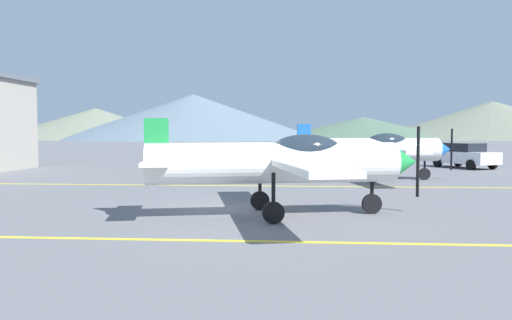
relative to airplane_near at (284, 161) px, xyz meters
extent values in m
plane|color=slate|center=(-1.57, 0.31, -1.53)|extent=(400.00, 400.00, 0.00)
cube|color=yellow|center=(-1.57, -3.27, -1.52)|extent=(80.00, 0.16, 0.01)
cube|color=yellow|center=(-1.57, 7.57, -1.52)|extent=(80.00, 0.16, 0.01)
cylinder|color=white|center=(-0.30, -0.07, -0.04)|extent=(7.03, 2.62, 1.12)
cone|color=#1E8C3F|center=(3.45, 0.77, -0.04)|extent=(0.91, 1.09, 0.96)
cube|color=black|center=(3.84, 0.86, -0.04)|extent=(0.07, 0.13, 2.04)
ellipsoid|color=#1E2833|center=(0.60, 0.14, 0.29)|extent=(2.20, 1.35, 0.92)
cube|color=white|center=(0.10, 0.02, 0.01)|extent=(3.07, 9.02, 0.16)
cube|color=white|center=(-3.39, -0.76, 0.01)|extent=(1.28, 2.75, 0.10)
cube|color=#1E8C3F|center=(-3.39, -0.76, 0.57)|extent=(0.66, 0.26, 1.23)
cylinder|color=black|center=(2.50, 0.56, -0.73)|extent=(0.10, 0.10, 1.03)
cylinder|color=black|center=(2.50, 0.56, -1.24)|extent=(0.59, 0.25, 0.57)
cylinder|color=black|center=(-0.25, -1.21, -0.73)|extent=(0.10, 0.10, 1.03)
cylinder|color=black|center=(-0.25, -1.21, -1.24)|extent=(0.59, 0.25, 0.57)
cylinder|color=black|center=(-0.74, 0.99, -0.73)|extent=(0.10, 0.10, 1.03)
cylinder|color=black|center=(-0.74, 0.99, -1.24)|extent=(0.59, 0.25, 0.57)
cylinder|color=silver|center=(3.85, 10.34, -0.04)|extent=(7.03, 2.53, 1.12)
cone|color=blue|center=(7.60, 11.12, -0.04)|extent=(0.90, 1.08, 0.96)
cube|color=black|center=(8.00, 11.21, -0.04)|extent=(0.07, 0.13, 2.04)
ellipsoid|color=#1E2833|center=(4.75, 10.53, 0.29)|extent=(2.19, 1.32, 0.92)
cube|color=silver|center=(4.25, 10.42, 0.01)|extent=(2.95, 9.04, 0.16)
cube|color=silver|center=(0.75, 9.69, 0.01)|extent=(1.25, 2.75, 0.10)
cube|color=blue|center=(0.75, 9.69, 0.57)|extent=(0.66, 0.25, 1.23)
cylinder|color=black|center=(6.65, 10.93, -0.73)|extent=(0.10, 0.10, 1.03)
cylinder|color=black|center=(6.65, 10.93, -1.24)|extent=(0.59, 0.24, 0.57)
cylinder|color=black|center=(3.88, 9.19, -0.73)|extent=(0.10, 0.10, 1.03)
cylinder|color=black|center=(3.88, 9.19, -1.24)|extent=(0.59, 0.24, 0.57)
cylinder|color=black|center=(3.42, 11.40, -0.73)|extent=(0.10, 0.10, 1.03)
cylinder|color=black|center=(3.42, 11.40, -1.24)|extent=(0.59, 0.24, 0.57)
cube|color=white|center=(11.32, 19.22, -0.83)|extent=(3.55, 4.65, 0.75)
cube|color=black|center=(11.25, 19.35, -0.18)|extent=(2.50, 2.86, 0.55)
cylinder|color=black|center=(11.16, 17.55, -1.21)|extent=(0.49, 0.67, 0.64)
cylinder|color=black|center=(12.76, 18.36, -1.21)|extent=(0.49, 0.67, 0.64)
cylinder|color=black|center=(9.87, 20.08, -1.21)|extent=(0.49, 0.67, 0.64)
cylinder|color=black|center=(11.48, 20.89, -1.21)|extent=(0.49, 0.67, 0.64)
cone|color=slate|center=(-65.38, 146.75, 3.58)|extent=(64.49, 64.49, 10.20)
cone|color=slate|center=(-30.69, 138.25, 5.45)|extent=(79.63, 79.63, 13.95)
cone|color=#4C6651|center=(22.98, 150.68, 2.08)|extent=(60.60, 60.60, 7.21)
cone|color=slate|center=(64.76, 153.25, 4.64)|extent=(76.34, 76.34, 12.32)
camera|label=1|loc=(0.25, -13.70, 0.82)|focal=34.73mm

